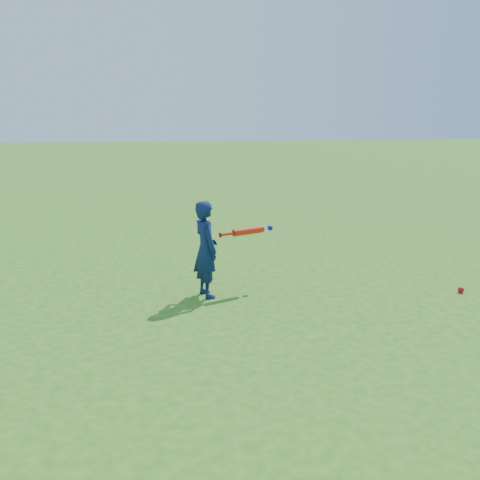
{
  "coord_description": "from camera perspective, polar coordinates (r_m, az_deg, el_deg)",
  "views": [
    {
      "loc": [
        -1.13,
        -5.76,
        2.2
      ],
      "look_at": [
        -0.11,
        0.74,
        0.65
      ],
      "focal_mm": 40.0,
      "sensor_mm": 36.0,
      "label": 1
    }
  ],
  "objects": [
    {
      "name": "ground",
      "position": [
        6.27,
        2.03,
        -7.29
      ],
      "size": [
        80.0,
        80.0,
        0.0
      ],
      "primitive_type": "plane",
      "color": "#34721B",
      "rests_on": "ground"
    },
    {
      "name": "child",
      "position": [
        6.52,
        -3.67,
        -1.0
      ],
      "size": [
        0.4,
        0.5,
        1.19
      ],
      "primitive_type": "imported",
      "rotation": [
        0.0,
        0.0,
        1.87
      ],
      "color": "#101E4B",
      "rests_on": "ground"
    },
    {
      "name": "ground_ball_red",
      "position": [
        7.33,
        22.49,
        -4.93
      ],
      "size": [
        0.08,
        0.08,
        0.08
      ],
      "primitive_type": "sphere",
      "color": "red",
      "rests_on": "ground"
    },
    {
      "name": "bat_swing",
      "position": [
        6.76,
        1.09,
        0.99
      ],
      "size": [
        0.74,
        0.38,
        0.09
      ],
      "rotation": [
        0.0,
        0.0,
        0.43
      ],
      "color": "red",
      "rests_on": "ground"
    }
  ]
}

